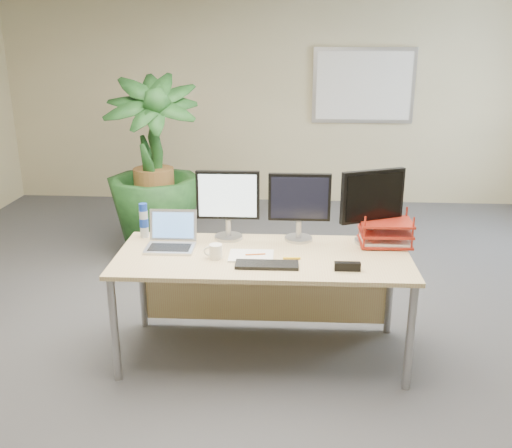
# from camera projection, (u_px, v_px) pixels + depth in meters

# --- Properties ---
(floor) EXTENTS (8.00, 8.00, 0.00)m
(floor) POSITION_uv_depth(u_px,v_px,m) (244.00, 353.00, 4.11)
(floor) COLOR #434347
(floor) RESTS_ON ground
(back_wall) EXTENTS (7.00, 0.04, 2.70)m
(back_wall) POSITION_uv_depth(u_px,v_px,m) (270.00, 101.00, 7.46)
(back_wall) COLOR #C0B487
(back_wall) RESTS_ON floor
(whiteboard) EXTENTS (1.30, 0.04, 0.95)m
(whiteboard) POSITION_uv_depth(u_px,v_px,m) (364.00, 86.00, 7.29)
(whiteboard) COLOR silver
(whiteboard) RESTS_ON back_wall
(desk) EXTENTS (2.00, 0.87, 0.76)m
(desk) POSITION_uv_depth(u_px,v_px,m) (264.00, 270.00, 4.01)
(desk) COLOR #D7B47E
(desk) RESTS_ON floor
(floor_plant) EXTENTS (0.98, 0.98, 1.50)m
(floor_plant) POSITION_uv_depth(u_px,v_px,m) (154.00, 185.00, 5.70)
(floor_plant) COLOR #123315
(floor_plant) RESTS_ON floor
(monitor_left) EXTENTS (0.45, 0.21, 0.50)m
(monitor_left) POSITION_uv_depth(u_px,v_px,m) (228.00, 200.00, 4.07)
(monitor_left) COLOR #A2A2A6
(monitor_left) RESTS_ON desk
(monitor_right) EXTENTS (0.44, 0.20, 0.49)m
(monitor_right) POSITION_uv_depth(u_px,v_px,m) (299.00, 203.00, 4.05)
(monitor_right) COLOR #A2A2A6
(monitor_right) RESTS_ON desk
(monitor_dark) EXTENTS (0.46, 0.23, 0.53)m
(monitor_dark) POSITION_uv_depth(u_px,v_px,m) (372.00, 202.00, 3.98)
(monitor_dark) COLOR #A2A2A6
(monitor_dark) RESTS_ON desk
(laptop) EXTENTS (0.34, 0.30, 0.24)m
(laptop) POSITION_uv_depth(u_px,v_px,m) (171.00, 238.00, 3.99)
(laptop) COLOR silver
(laptop) RESTS_ON desk
(keyboard) EXTENTS (0.41, 0.14, 0.02)m
(keyboard) POSITION_uv_depth(u_px,v_px,m) (267.00, 265.00, 3.66)
(keyboard) COLOR black
(keyboard) RESTS_ON desk
(coffee_mug) EXTENTS (0.13, 0.09, 0.10)m
(coffee_mug) POSITION_uv_depth(u_px,v_px,m) (215.00, 251.00, 3.78)
(coffee_mug) COLOR white
(coffee_mug) RESTS_ON desk
(spiral_notebook) EXTENTS (0.30, 0.23, 0.01)m
(spiral_notebook) POSITION_uv_depth(u_px,v_px,m) (251.00, 256.00, 3.82)
(spiral_notebook) COLOR white
(spiral_notebook) RESTS_ON desk
(orange_pen) EXTENTS (0.14, 0.04, 0.01)m
(orange_pen) POSITION_uv_depth(u_px,v_px,m) (255.00, 254.00, 3.82)
(orange_pen) COLOR orange
(orange_pen) RESTS_ON spiral_notebook
(yellow_highlighter) EXTENTS (0.12, 0.02, 0.02)m
(yellow_highlighter) POSITION_uv_depth(u_px,v_px,m) (292.00, 258.00, 3.78)
(yellow_highlighter) COLOR yellow
(yellow_highlighter) RESTS_ON desk
(water_bottle) EXTENTS (0.07, 0.07, 0.25)m
(water_bottle) POSITION_uv_depth(u_px,v_px,m) (144.00, 221.00, 4.16)
(water_bottle) COLOR #ACB9CA
(water_bottle) RESTS_ON desk
(letter_tray) EXTENTS (0.36, 0.28, 0.17)m
(letter_tray) POSITION_uv_depth(u_px,v_px,m) (385.00, 234.00, 4.02)
(letter_tray) COLOR maroon
(letter_tray) RESTS_ON desk
(stapler) EXTENTS (0.17, 0.05, 0.05)m
(stapler) POSITION_uv_depth(u_px,v_px,m) (347.00, 266.00, 3.59)
(stapler) COLOR black
(stapler) RESTS_ON desk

